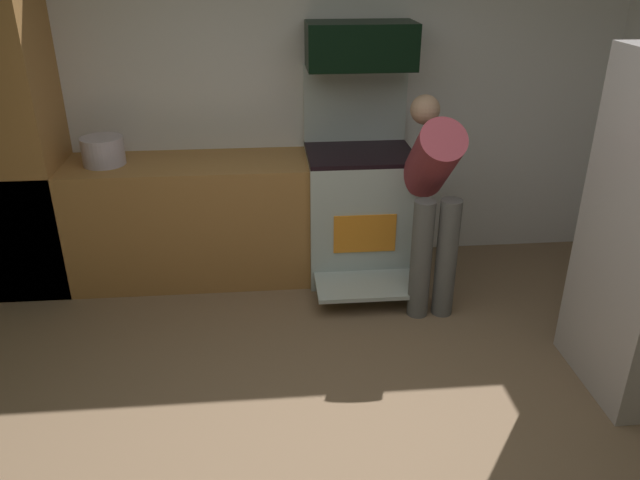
{
  "coord_description": "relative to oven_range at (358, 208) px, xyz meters",
  "views": [
    {
      "loc": [
        -0.18,
        -2.25,
        2.26
      ],
      "look_at": [
        0.05,
        0.3,
        1.05
      ],
      "focal_mm": 34.65,
      "sensor_mm": 36.0,
      "label": 1
    }
  ],
  "objects": [
    {
      "name": "oven_range",
      "position": [
        0.0,
        0.0,
        0.0
      ],
      "size": [
        0.76,
        1.03,
        1.51
      ],
      "color": "#B3C2C0",
      "rests_on": "ground"
    },
    {
      "name": "lower_cabinet_run",
      "position": [
        -1.39,
        0.01,
        -0.06
      ],
      "size": [
        2.4,
        0.6,
        0.9
      ],
      "primitive_type": "cube",
      "color": "#A5713C",
      "rests_on": "ground"
    },
    {
      "name": "cabinet_column",
      "position": [
        -2.39,
        0.01,
        0.54
      ],
      "size": [
        0.6,
        0.6,
        2.1
      ],
      "primitive_type": "cube",
      "color": "#A5713C",
      "rests_on": "ground"
    },
    {
      "name": "ground_plane",
      "position": [
        -0.49,
        -1.97,
        -0.52
      ],
      "size": [
        5.2,
        4.8,
        0.02
      ],
      "primitive_type": "cube",
      "color": "#7B6147"
    },
    {
      "name": "stock_pot",
      "position": [
        -1.79,
        0.01,
        0.49
      ],
      "size": [
        0.29,
        0.29,
        0.19
      ],
      "primitive_type": "cylinder",
      "color": "#BCB1C6",
      "rests_on": "lower_cabinet_run"
    },
    {
      "name": "person_cook",
      "position": [
        0.4,
        -0.52,
        0.33
      ],
      "size": [
        0.31,
        0.69,
        1.39
      ],
      "color": "#5D5D5D",
      "rests_on": "ground"
    },
    {
      "name": "wall_back",
      "position": [
        -0.49,
        0.37,
        0.79
      ],
      "size": [
        5.2,
        0.12,
        2.6
      ],
      "primitive_type": "cube",
      "color": "silver",
      "rests_on": "ground"
    },
    {
      "name": "microwave",
      "position": [
        0.0,
        0.09,
        1.16
      ],
      "size": [
        0.74,
        0.38,
        0.31
      ],
      "primitive_type": "cube",
      "color": "black",
      "rests_on": "oven_range"
    }
  ]
}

